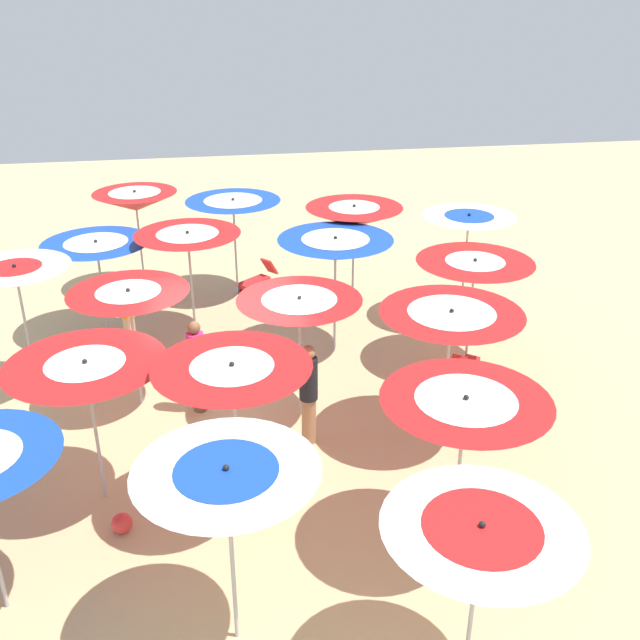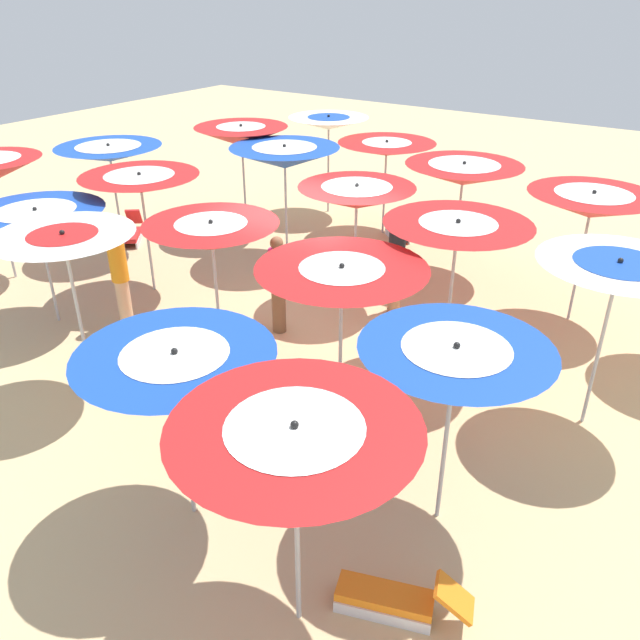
{
  "view_description": "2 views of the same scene",
  "coord_description": "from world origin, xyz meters",
  "px_view_note": "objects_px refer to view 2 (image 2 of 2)",
  "views": [
    {
      "loc": [
        0.29,
        11.06,
        7.03
      ],
      "look_at": [
        -1.66,
        -0.35,
        1.56
      ],
      "focal_mm": 40.68,
      "sensor_mm": 36.0,
      "label": 1
    },
    {
      "loc": [
        8.24,
        5.84,
        5.47
      ],
      "look_at": [
        2.02,
        1.62,
        1.43
      ],
      "focal_mm": 35.79,
      "sensor_mm": 36.0,
      "label": 2
    }
  ],
  "objects_px": {
    "beach_umbrella_9": "(455,360)",
    "beach_umbrella_3": "(177,369)",
    "beach_ball": "(404,415)",
    "beach_umbrella_15": "(329,123)",
    "beach_umbrella_7": "(212,236)",
    "beach_umbrella_14": "(617,274)",
    "beach_umbrella_13": "(457,235)",
    "beachgoer_0": "(278,283)",
    "beach_umbrella_11": "(285,157)",
    "beachgoer_1": "(120,274)",
    "beach_umbrella_6": "(140,184)",
    "beach_umbrella_8": "(342,283)",
    "beachgoer_2": "(396,264)",
    "beach_umbrella_12": "(357,197)",
    "lounger_2": "(132,233)",
    "beach_umbrella_1": "(37,219)",
    "lounger_1": "(399,232)",
    "beach_umbrella_4": "(295,443)",
    "lounger_0": "(395,598)",
    "beach_umbrella_18": "(592,205)",
    "beach_umbrella_2": "(65,247)",
    "beach_umbrella_5": "(109,153)",
    "beach_umbrella_10": "(241,136)",
    "beach_umbrella_17": "(463,174)"
  },
  "relations": [
    {
      "from": "beach_umbrella_9",
      "to": "beach_umbrella_3",
      "type": "bearing_deg",
      "value": -57.21
    },
    {
      "from": "lounger_1",
      "to": "beach_umbrella_13",
      "type": "bearing_deg",
      "value": 165.65
    },
    {
      "from": "beach_umbrella_6",
      "to": "beach_umbrella_14",
      "type": "xyz_separation_m",
      "value": [
        -0.37,
        8.2,
        0.1
      ]
    },
    {
      "from": "beach_ball",
      "to": "beach_umbrella_15",
      "type": "bearing_deg",
      "value": -139.96
    },
    {
      "from": "beach_umbrella_11",
      "to": "beachgoer_1",
      "type": "distance_m",
      "value": 4.36
    },
    {
      "from": "beach_umbrella_8",
      "to": "beachgoer_0",
      "type": "xyz_separation_m",
      "value": [
        -1.46,
        -2.18,
        -1.13
      ]
    },
    {
      "from": "beachgoer_0",
      "to": "beachgoer_2",
      "type": "distance_m",
      "value": 2.2
    },
    {
      "from": "beach_umbrella_4",
      "to": "beach_umbrella_11",
      "type": "bearing_deg",
      "value": -142.51
    },
    {
      "from": "beach_umbrella_5",
      "to": "beach_umbrella_7",
      "type": "height_order",
      "value": "beach_umbrella_5"
    },
    {
      "from": "beach_umbrella_14",
      "to": "beach_umbrella_18",
      "type": "xyz_separation_m",
      "value": [
        -2.99,
        -1.01,
        -0.1
      ]
    },
    {
      "from": "beach_umbrella_2",
      "to": "beach_umbrella_13",
      "type": "distance_m",
      "value": 5.42
    },
    {
      "from": "beach_umbrella_6",
      "to": "beach_umbrella_9",
      "type": "bearing_deg",
      "value": 71.66
    },
    {
      "from": "beach_umbrella_3",
      "to": "beach_umbrella_13",
      "type": "xyz_separation_m",
      "value": [
        -4.5,
        1.09,
        0.28
      ]
    },
    {
      "from": "lounger_2",
      "to": "beach_umbrella_6",
      "type": "bearing_deg",
      "value": 17.44
    },
    {
      "from": "beach_umbrella_12",
      "to": "lounger_2",
      "type": "bearing_deg",
      "value": -87.61
    },
    {
      "from": "beach_umbrella_1",
      "to": "beach_umbrella_7",
      "type": "height_order",
      "value": "beach_umbrella_7"
    },
    {
      "from": "beach_umbrella_9",
      "to": "beachgoer_2",
      "type": "distance_m",
      "value": 5.23
    },
    {
      "from": "beach_umbrella_8",
      "to": "beach_umbrella_15",
      "type": "relative_size",
      "value": 0.93
    },
    {
      "from": "beachgoer_1",
      "to": "beach_umbrella_18",
      "type": "bearing_deg",
      "value": -19.89
    },
    {
      "from": "lounger_2",
      "to": "beach_umbrella_8",
      "type": "bearing_deg",
      "value": 29.31
    },
    {
      "from": "beach_umbrella_3",
      "to": "beach_umbrella_11",
      "type": "bearing_deg",
      "value": -151.25
    },
    {
      "from": "lounger_1",
      "to": "beachgoer_2",
      "type": "height_order",
      "value": "beachgoer_2"
    },
    {
      "from": "beach_umbrella_2",
      "to": "beach_umbrella_11",
      "type": "relative_size",
      "value": 1.03
    },
    {
      "from": "beach_umbrella_4",
      "to": "beach_umbrella_13",
      "type": "distance_m",
      "value": 5.0
    },
    {
      "from": "beach_umbrella_6",
      "to": "beachgoer_0",
      "type": "bearing_deg",
      "value": 90.81
    },
    {
      "from": "beach_umbrella_5",
      "to": "beach_umbrella_8",
      "type": "distance_m",
      "value": 7.82
    },
    {
      "from": "beach_umbrella_8",
      "to": "lounger_1",
      "type": "xyz_separation_m",
      "value": [
        -6.54,
        -2.51,
        -1.84
      ]
    },
    {
      "from": "beach_umbrella_2",
      "to": "beachgoer_1",
      "type": "xyz_separation_m",
      "value": [
        -1.68,
        -1.18,
        -1.31
      ]
    },
    {
      "from": "beach_umbrella_5",
      "to": "beach_ball",
      "type": "xyz_separation_m",
      "value": [
        2.16,
        8.27,
        -2.05
      ]
    },
    {
      "from": "beach_umbrella_10",
      "to": "beach_ball",
      "type": "distance_m",
      "value": 8.55
    },
    {
      "from": "beach_umbrella_6",
      "to": "beach_umbrella_7",
      "type": "bearing_deg",
      "value": 69.36
    },
    {
      "from": "beach_umbrella_9",
      "to": "beach_umbrella_18",
      "type": "height_order",
      "value": "beach_umbrella_18"
    },
    {
      "from": "beach_umbrella_3",
      "to": "beach_umbrella_6",
      "type": "height_order",
      "value": "beach_umbrella_6"
    },
    {
      "from": "beach_umbrella_8",
      "to": "beach_umbrella_13",
      "type": "xyz_separation_m",
      "value": [
        -1.97,
        0.7,
        0.18
      ]
    },
    {
      "from": "beachgoer_0",
      "to": "beachgoer_2",
      "type": "relative_size",
      "value": 0.98
    },
    {
      "from": "beach_umbrella_1",
      "to": "lounger_1",
      "type": "xyz_separation_m",
      "value": [
        -7.02,
        3.22,
        -1.72
      ]
    },
    {
      "from": "beach_umbrella_8",
      "to": "beachgoer_1",
      "type": "bearing_deg",
      "value": -91.49
    },
    {
      "from": "beach_umbrella_4",
      "to": "lounger_0",
      "type": "bearing_deg",
      "value": 127.57
    },
    {
      "from": "beach_umbrella_3",
      "to": "beach_umbrella_12",
      "type": "xyz_separation_m",
      "value": [
        -5.74,
        -1.34,
        0.1
      ]
    },
    {
      "from": "beach_umbrella_11",
      "to": "beachgoer_2",
      "type": "bearing_deg",
      "value": 72.09
    },
    {
      "from": "beach_umbrella_6",
      "to": "beach_umbrella_9",
      "type": "distance_m",
      "value": 7.66
    },
    {
      "from": "beach_umbrella_5",
      "to": "beach_umbrella_18",
      "type": "height_order",
      "value": "beach_umbrella_5"
    },
    {
      "from": "beach_umbrella_3",
      "to": "beach_umbrella_17",
      "type": "bearing_deg",
      "value": -177.97
    },
    {
      "from": "beach_umbrella_7",
      "to": "beach_umbrella_14",
      "type": "xyz_separation_m",
      "value": [
        -1.38,
        5.5,
        0.23
      ]
    },
    {
      "from": "beach_umbrella_11",
      "to": "beach_umbrella_15",
      "type": "xyz_separation_m",
      "value": [
        -3.1,
        -0.96,
        0.08
      ]
    },
    {
      "from": "beach_umbrella_5",
      "to": "beach_umbrella_7",
      "type": "xyz_separation_m",
      "value": [
        2.08,
        4.82,
        -0.18
      ]
    },
    {
      "from": "beach_umbrella_1",
      "to": "beach_ball",
      "type": "height_order",
      "value": "beach_umbrella_1"
    },
    {
      "from": "beach_umbrella_14",
      "to": "lounger_2",
      "type": "bearing_deg",
      "value": -96.4
    },
    {
      "from": "beach_umbrella_13",
      "to": "beachgoer_0",
      "type": "bearing_deg",
      "value": -79.85
    },
    {
      "from": "beach_umbrella_6",
      "to": "lounger_0",
      "type": "bearing_deg",
      "value": 62.92
    }
  ]
}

